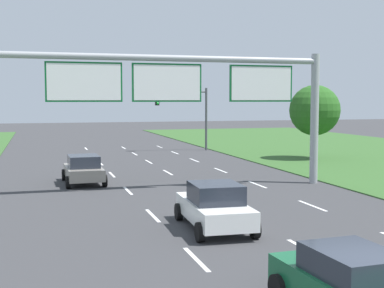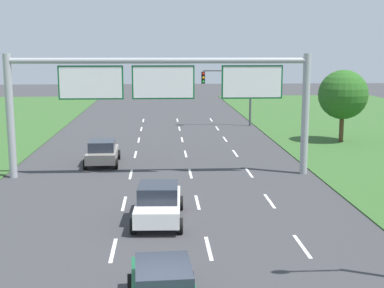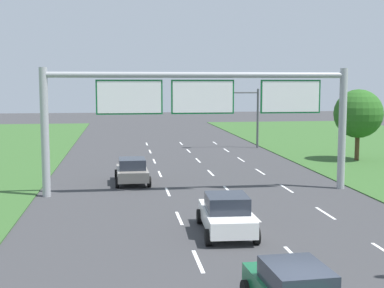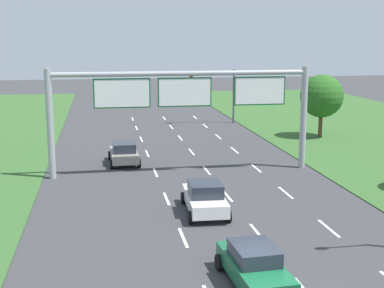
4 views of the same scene
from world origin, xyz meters
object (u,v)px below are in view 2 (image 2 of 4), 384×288
Objects in this scene: sign_gantry at (163,90)px; car_near_red at (102,152)px; car_mid_lane at (158,203)px; roadside_tree_far at (343,95)px; traffic_light_mast at (230,85)px.

car_near_red is at bearing 139.63° from sign_gantry.
roadside_tree_far is (14.32, 18.83, 2.93)m from car_mid_lane.
car_mid_lane is 0.78× the size of traffic_light_mast.
sign_gantry is at bearing -143.29° from roadside_tree_far.
sign_gantry is at bearing -41.77° from car_near_red.
traffic_light_mast is 0.99× the size of roadside_tree_far.
car_mid_lane is at bearing -91.91° from sign_gantry.
sign_gantry reaches higher than roadside_tree_far.
car_near_red is 0.23× the size of sign_gantry.
car_near_red is 0.71× the size of roadside_tree_far.
sign_gantry is 3.04× the size of roadside_tree_far.
car_mid_lane is 29.12m from traffic_light_mast.
traffic_light_mast is (6.43, 19.81, -1.09)m from sign_gantry.
traffic_light_mast is 12.05m from roadside_tree_far.
car_near_red is 0.72× the size of traffic_light_mast.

